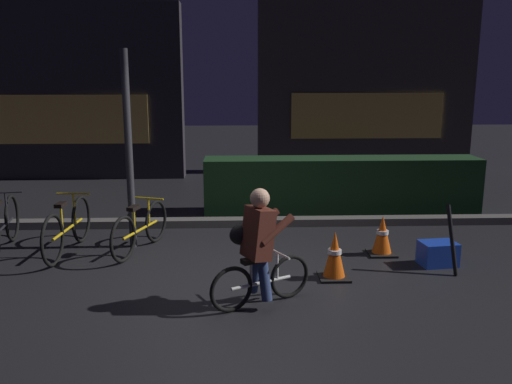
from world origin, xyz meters
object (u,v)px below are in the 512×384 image
(traffic_cone_near, at_px, (334,256))
(blue_crate, at_px, (438,254))
(closed_umbrella, at_px, (452,240))
(cyclist, at_px, (258,247))
(street_post, at_px, (129,151))
(parked_bike_left_mid, at_px, (68,228))
(traffic_cone_far, at_px, (382,236))
(parked_bike_leftmost, at_px, (2,227))
(parked_bike_center_left, at_px, (140,229))

(traffic_cone_near, bearing_deg, blue_crate, 16.03)
(closed_umbrella, bearing_deg, cyclist, 99.73)
(street_post, height_order, blue_crate, street_post)
(parked_bike_left_mid, xyz_separation_m, closed_umbrella, (4.87, -0.91, 0.06))
(street_post, relative_size, cyclist, 2.17)
(traffic_cone_near, distance_m, traffic_cone_far, 1.15)
(parked_bike_leftmost, distance_m, cyclist, 3.86)
(street_post, distance_m, parked_bike_center_left, 1.06)
(street_post, distance_m, cyclist, 2.70)
(parked_bike_left_mid, distance_m, traffic_cone_far, 4.22)
(parked_bike_left_mid, xyz_separation_m, parked_bike_center_left, (0.96, 0.03, -0.03))
(parked_bike_leftmost, height_order, closed_umbrella, closed_umbrella)
(street_post, bearing_deg, parked_bike_left_mid, -163.52)
(traffic_cone_near, relative_size, cyclist, 0.46)
(parked_bike_leftmost, xyz_separation_m, traffic_cone_far, (5.11, -0.31, -0.09))
(street_post, distance_m, traffic_cone_far, 3.60)
(parked_bike_leftmost, relative_size, cyclist, 1.35)
(traffic_cone_near, bearing_deg, parked_bike_left_mid, 162.78)
(blue_crate, bearing_deg, parked_bike_center_left, 169.81)
(parked_bike_center_left, height_order, cyclist, cyclist)
(traffic_cone_near, bearing_deg, parked_bike_leftmost, 165.22)
(street_post, height_order, traffic_cone_near, street_post)
(traffic_cone_far, height_order, cyclist, cyclist)
(blue_crate, distance_m, cyclist, 2.62)
(blue_crate, xyz_separation_m, closed_umbrella, (0.06, -0.25, 0.26))
(parked_bike_left_mid, relative_size, blue_crate, 3.80)
(parked_bike_leftmost, height_order, parked_bike_center_left, parked_bike_leftmost)
(street_post, distance_m, parked_bike_leftmost, 1.99)
(blue_crate, height_order, cyclist, cyclist)
(traffic_cone_far, bearing_deg, blue_crate, -35.75)
(street_post, bearing_deg, traffic_cone_near, -26.58)
(traffic_cone_far, xyz_separation_m, blue_crate, (0.60, -0.43, -0.11))
(parked_bike_center_left, height_order, blue_crate, parked_bike_center_left)
(parked_bike_leftmost, xyz_separation_m, blue_crate, (5.71, -0.74, -0.20))
(parked_bike_center_left, bearing_deg, parked_bike_leftmost, 107.53)
(parked_bike_left_mid, height_order, blue_crate, parked_bike_left_mid)
(traffic_cone_near, bearing_deg, traffic_cone_far, 46.26)
(traffic_cone_far, relative_size, blue_crate, 1.22)
(parked_bike_center_left, xyz_separation_m, closed_umbrella, (3.91, -0.94, 0.09))
(parked_bike_center_left, xyz_separation_m, traffic_cone_far, (3.25, -0.26, -0.06))
(cyclist, height_order, closed_umbrella, cyclist)
(blue_crate, bearing_deg, parked_bike_leftmost, 172.63)
(blue_crate, bearing_deg, closed_umbrella, -76.46)
(street_post, xyz_separation_m, traffic_cone_near, (2.60, -1.30, -1.07))
(parked_bike_leftmost, height_order, parked_bike_left_mid, parked_bike_leftmost)
(street_post, relative_size, parked_bike_leftmost, 1.61)
(traffic_cone_far, height_order, closed_umbrella, closed_umbrella)
(cyclist, bearing_deg, traffic_cone_far, 13.58)
(parked_bike_leftmost, xyz_separation_m, parked_bike_center_left, (1.86, -0.05, -0.03))
(cyclist, bearing_deg, closed_umbrella, -8.35)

